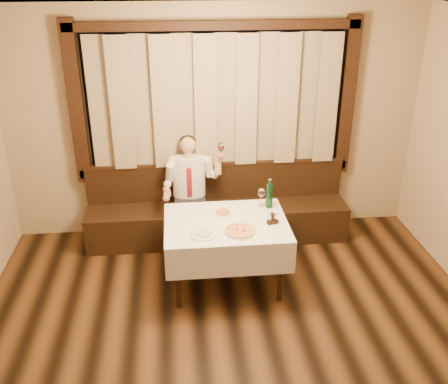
{
  "coord_description": "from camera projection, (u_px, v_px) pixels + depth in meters",
  "views": [
    {
      "loc": [
        -0.48,
        -2.8,
        3.22
      ],
      "look_at": [
        0.0,
        1.9,
        1.0
      ],
      "focal_mm": 40.0,
      "sensor_mm": 36.0,
      "label": 1
    }
  ],
  "objects": [
    {
      "name": "pasta_cream",
      "position": [
        204.0,
        232.0,
        4.88
      ],
      "size": [
        0.26,
        0.26,
        0.09
      ],
      "rotation": [
        0.0,
        0.0,
        -0.11
      ],
      "color": "white",
      "rests_on": "dining_table"
    },
    {
      "name": "banquette",
      "position": [
        217.0,
        214.0,
        6.26
      ],
      "size": [
        3.2,
        0.61,
        0.94
      ],
      "color": "black",
      "rests_on": "ground"
    },
    {
      "name": "pizza",
      "position": [
        240.0,
        231.0,
        4.94
      ],
      "size": [
        0.32,
        0.32,
        0.03
      ],
      "rotation": [
        0.0,
        0.0,
        -0.03
      ],
      "color": "white",
      "rests_on": "dining_table"
    },
    {
      "name": "room",
      "position": [
        235.0,
        185.0,
        4.17
      ],
      "size": [
        5.01,
        6.01,
        2.81
      ],
      "color": "black",
      "rests_on": "ground"
    },
    {
      "name": "dining_table",
      "position": [
        226.0,
        230.0,
        5.19
      ],
      "size": [
        1.27,
        0.97,
        0.76
      ],
      "color": "black",
      "rests_on": "ground"
    },
    {
      "name": "table_wine_glass",
      "position": [
        261.0,
        193.0,
        5.4
      ],
      "size": [
        0.08,
        0.08,
        0.21
      ],
      "rotation": [
        0.0,
        0.0,
        -0.12
      ],
      "color": "white",
      "rests_on": "dining_table"
    },
    {
      "name": "green_bottle",
      "position": [
        269.0,
        195.0,
        5.38
      ],
      "size": [
        0.07,
        0.07,
        0.33
      ],
      "rotation": [
        0.0,
        0.0,
        -0.06
      ],
      "color": "#104E23",
      "rests_on": "dining_table"
    },
    {
      "name": "cruet_caddy",
      "position": [
        272.0,
        220.0,
        5.09
      ],
      "size": [
        0.13,
        0.09,
        0.12
      ],
      "rotation": [
        0.0,
        0.0,
        0.28
      ],
      "color": "black",
      "rests_on": "dining_table"
    },
    {
      "name": "pasta_red",
      "position": [
        223.0,
        211.0,
        5.29
      ],
      "size": [
        0.25,
        0.25,
        0.08
      ],
      "rotation": [
        0.0,
        0.0,
        0.12
      ],
      "color": "white",
      "rests_on": "dining_table"
    },
    {
      "name": "seated_man",
      "position": [
        190.0,
        183.0,
        5.94
      ],
      "size": [
        0.73,
        0.54,
        1.35
      ],
      "color": "black",
      "rests_on": "ground"
    }
  ]
}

